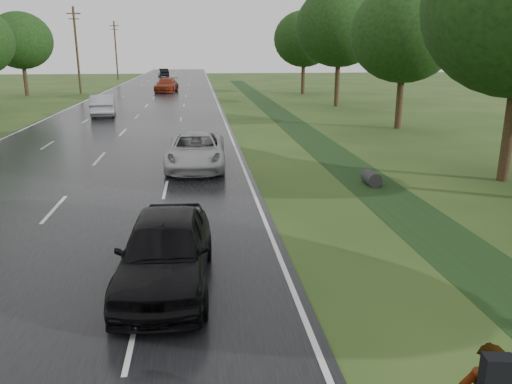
% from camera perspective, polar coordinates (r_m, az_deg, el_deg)
% --- Properties ---
extents(road, '(14.00, 180.00, 0.04)m').
position_cam_1_polar(road, '(53.77, -11.90, 10.15)').
color(road, black).
rests_on(road, ground).
extents(edge_stripe_east, '(0.12, 180.00, 0.01)m').
position_cam_1_polar(edge_stripe_east, '(53.59, -4.58, 10.44)').
color(edge_stripe_east, silver).
rests_on(edge_stripe_east, road).
extents(edge_stripe_west, '(0.12, 180.00, 0.01)m').
position_cam_1_polar(edge_stripe_west, '(54.79, -19.05, 9.76)').
color(edge_stripe_west, silver).
rests_on(edge_stripe_west, road).
extents(center_line, '(0.12, 180.00, 0.01)m').
position_cam_1_polar(center_line, '(53.77, -11.90, 10.18)').
color(center_line, silver).
rests_on(center_line, road).
extents(drainage_ditch, '(2.20, 120.00, 0.56)m').
position_cam_1_polar(drainage_ditch, '(28.29, 7.21, 5.49)').
color(drainage_ditch, black).
rests_on(drainage_ditch, ground).
extents(utility_pole_far, '(1.60, 0.26, 10.00)m').
position_cam_1_polar(utility_pole_far, '(64.85, -19.80, 15.09)').
color(utility_pole_far, '#332015').
rests_on(utility_pole_far, ground).
extents(utility_pole_distant, '(1.60, 0.26, 10.00)m').
position_cam_1_polar(utility_pole_distant, '(94.36, -15.72, 15.39)').
color(utility_pole_distant, '#332015').
rests_on(utility_pole_distant, ground).
extents(tree_east_c, '(7.00, 7.00, 9.29)m').
position_cam_1_polar(tree_east_c, '(34.99, 16.63, 16.98)').
color(tree_east_c, '#332015').
rests_on(tree_east_c, ground).
extents(tree_east_d, '(8.00, 8.00, 10.76)m').
position_cam_1_polar(tree_east_d, '(48.15, 9.53, 18.14)').
color(tree_east_d, '#332015').
rests_on(tree_east_d, ground).
extents(tree_east_f, '(7.20, 7.20, 9.62)m').
position_cam_1_polar(tree_east_f, '(61.65, 5.51, 17.02)').
color(tree_east_f, '#332015').
rests_on(tree_east_f, ground).
extents(tree_west_f, '(7.00, 7.00, 9.29)m').
position_cam_1_polar(tree_west_f, '(64.38, -25.31, 15.37)').
color(tree_west_f, '#332015').
rests_on(tree_west_f, ground).
extents(white_pickup, '(2.73, 5.54, 1.51)m').
position_cam_1_polar(white_pickup, '(22.32, -6.87, 4.70)').
color(white_pickup, '#BABABA').
rests_on(white_pickup, road).
extents(dark_sedan, '(2.18, 4.93, 1.65)m').
position_cam_1_polar(dark_sedan, '(11.17, -10.30, -6.56)').
color(dark_sedan, black).
rests_on(dark_sedan, road).
extents(silver_sedan, '(2.43, 5.27, 1.67)m').
position_cam_1_polar(silver_sedan, '(42.04, -17.09, 9.46)').
color(silver_sedan, '#909398').
rests_on(silver_sedan, road).
extents(far_car_red, '(3.06, 6.07, 1.69)m').
position_cam_1_polar(far_car_red, '(64.82, -10.19, 11.93)').
color(far_car_red, maroon).
rests_on(far_car_red, road).
extents(far_car_dark, '(2.53, 5.17, 1.63)m').
position_cam_1_polar(far_car_dark, '(102.10, -10.55, 13.26)').
color(far_car_dark, black).
rests_on(far_car_dark, road).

